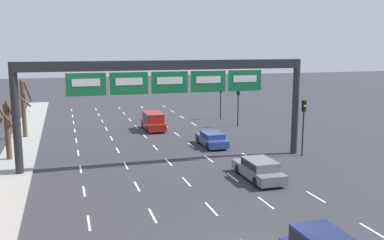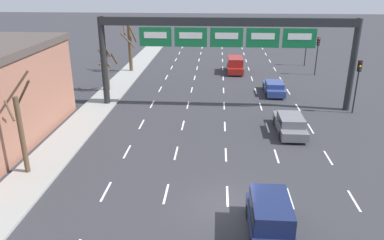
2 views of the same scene
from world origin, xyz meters
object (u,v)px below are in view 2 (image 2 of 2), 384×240
car_grey (290,123)px  suv_red (235,64)px  suv_navy (270,216)px  car_blue (274,87)px  sign_gantry (226,37)px  tree_bare_third (130,46)px  tree_bare_closest (107,66)px  traffic_light_far_end (358,76)px  traffic_light_near_gantry (307,43)px  traffic_light_mid_block (318,48)px  tree_bare_second (21,128)px

car_grey → suv_red: size_ratio=1.05×
suv_navy → car_grey: bearing=76.1°
car_blue → sign_gantry: bearing=-138.5°
suv_navy → tree_bare_third: tree_bare_third is taller
tree_bare_closest → traffic_light_far_end: bearing=-12.7°
traffic_light_near_gantry → car_grey: bearing=-104.3°
traffic_light_mid_block → tree_bare_closest: bearing=-159.8°
suv_navy → traffic_light_mid_block: (9.13, 30.42, 2.16)m
traffic_light_near_gantry → tree_bare_third: size_ratio=0.68×
car_grey → tree_bare_third: (-16.12, 18.31, 2.47)m
car_blue → tree_bare_third: 18.45m
traffic_light_mid_block → car_blue: bearing=-126.0°
car_grey → suv_red: suv_red is taller
car_grey → traffic_light_far_end: bearing=37.6°
traffic_light_mid_block → tree_bare_third: tree_bare_third is taller
traffic_light_far_end → tree_bare_third: bearing=148.7°
sign_gantry → traffic_light_mid_block: size_ratio=4.96×
car_grey → traffic_light_near_gantry: traffic_light_near_gantry is taller
tree_bare_third → car_blue: bearing=-27.0°
car_grey → tree_bare_second: 18.28m
traffic_light_near_gantry → tree_bare_second: size_ratio=0.70×
suv_red → traffic_light_mid_block: (9.47, -0.60, 2.13)m
suv_red → traffic_light_mid_block: traffic_light_mid_block is taller
car_blue → traffic_light_near_gantry: traffic_light_near_gantry is taller
car_blue → car_grey: 10.01m
suv_navy → tree_bare_second: size_ratio=0.69×
suv_red → tree_bare_second: size_ratio=0.79×
traffic_light_near_gantry → car_blue: bearing=-113.6°
suv_red → car_blue: bearing=-68.2°
sign_gantry → traffic_light_near_gantry: 20.96m
tree_bare_second → traffic_light_near_gantry: bearing=53.7°
suv_red → traffic_light_far_end: size_ratio=1.02×
traffic_light_mid_block → traffic_light_far_end: 13.45m
sign_gantry → suv_navy: 18.65m
car_grey → traffic_light_mid_block: bearing=71.4°
car_blue → car_grey: bearing=-90.9°
car_grey → car_blue: bearing=89.1°
tree_bare_second → suv_red: bearing=63.2°
suv_navy → car_blue: size_ratio=0.93×
car_grey → tree_bare_third: 24.52m
sign_gantry → traffic_light_mid_block: (10.93, 12.60, -3.08)m
sign_gantry → car_blue: (4.97, 4.40, -5.56)m
car_blue → traffic_light_far_end: bearing=-41.2°
car_blue → tree_bare_third: (-16.28, 8.31, 2.53)m
car_blue → traffic_light_far_end: 8.38m
sign_gantry → tree_bare_second: (-11.78, -12.97, -3.33)m
traffic_light_mid_block → suv_red: bearing=176.3°
sign_gantry → traffic_light_near_gantry: sign_gantry is taller
suv_navy → tree_bare_closest: size_ratio=0.87×
traffic_light_near_gantry → tree_bare_second: tree_bare_second is taller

